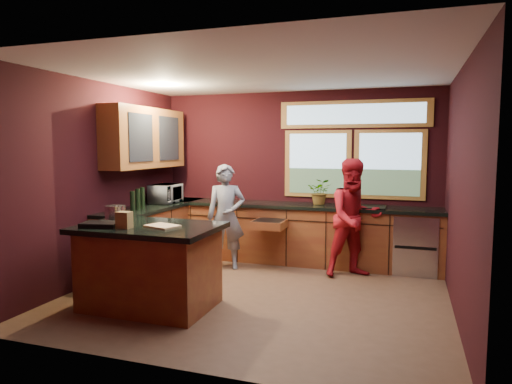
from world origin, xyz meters
The scene contains 14 objects.
floor centered at (0.00, 0.00, 0.00)m, with size 4.50×4.50×0.00m, color brown.
room_shell centered at (-0.60, 0.32, 1.80)m, with size 4.52×4.02×2.71m.
back_counter centered at (0.20, 1.70, 0.46)m, with size 4.50×0.64×0.93m.
left_counter centered at (-1.95, 0.85, 0.47)m, with size 0.64×2.30×0.93m.
island centered at (-1.03, -0.78, 0.48)m, with size 1.55×1.05×0.95m.
person_grey centered at (-0.84, 1.04, 0.78)m, with size 0.57×0.37×1.56m, color slate.
person_red centered at (1.03, 1.22, 0.83)m, with size 0.81×0.63×1.66m, color #A5131A.
microwave centered at (-1.92, 1.17, 1.08)m, with size 0.54×0.36×0.30m, color #999999.
potted_plant centered at (0.44, 1.75, 1.13)m, with size 0.36×0.31×0.40m, color #999999.
paper_towel centered at (0.84, 1.70, 1.07)m, with size 0.12×0.12×0.28m, color white.
cutting_board centered at (-0.83, -0.83, 0.95)m, with size 0.35×0.25×0.02m, color tan.
stock_pot centered at (-1.58, -0.63, 1.03)m, with size 0.24×0.24×0.18m, color silver.
paper_bag centered at (-1.18, -1.03, 1.03)m, with size 0.15×0.12×0.18m, color brown.
black_tray centered at (-1.48, -1.03, 0.97)m, with size 0.40×0.28×0.05m, color black.
Camera 1 is at (1.72, -5.20, 1.83)m, focal length 32.00 mm.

